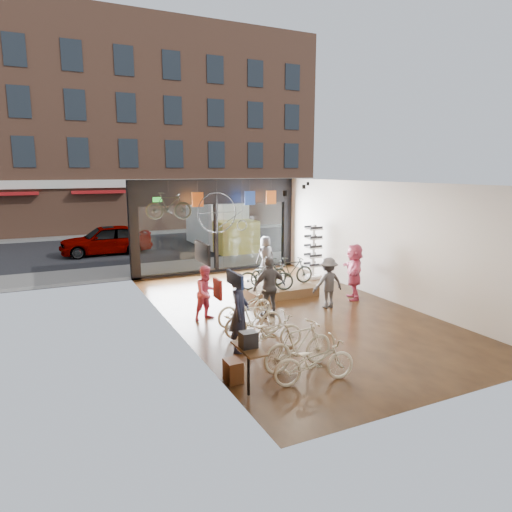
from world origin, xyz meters
TOP-DOWN VIEW (x-y plane):
  - ground_plane at (0.00, 0.00)m, footprint 7.00×12.00m
  - ceiling at (0.00, 0.00)m, footprint 7.00×12.00m
  - wall_left at (-3.52, 0.00)m, footprint 0.04×12.00m
  - wall_right at (3.52, 0.00)m, footprint 0.04×12.00m
  - wall_back at (0.00, -6.02)m, footprint 7.00×0.04m
  - storefront at (0.00, 6.00)m, footprint 7.00×0.26m
  - exit_sign at (-2.40, 5.88)m, footprint 0.35×0.06m
  - street_road at (0.00, 15.00)m, footprint 30.00×18.00m
  - sidewalk_near at (0.00, 7.20)m, footprint 30.00×2.40m
  - sidewalk_far at (0.00, 19.00)m, footprint 30.00×2.00m
  - opposite_building at (0.00, 21.50)m, footprint 26.00×5.00m
  - street_car at (-3.58, 12.00)m, footprint 4.39×1.76m
  - box_truck at (2.25, 11.00)m, footprint 2.06×6.19m
  - floor_bike_0 at (-1.85, -4.35)m, footprint 1.78×0.81m
  - floor_bike_1 at (-1.80, -3.66)m, footprint 1.77×0.65m
  - floor_bike_2 at (-1.90, -2.50)m, footprint 1.70×0.71m
  - floor_bike_3 at (-1.85, -1.54)m, footprint 1.58×0.49m
  - floor_bike_4 at (-1.63, -0.53)m, footprint 1.87×0.99m
  - display_platform at (0.60, 1.87)m, footprint 2.40×1.80m
  - display_bike_left at (-0.01, 1.41)m, footprint 1.87×1.37m
  - display_bike_mid at (1.13, 1.72)m, footprint 1.61×0.61m
  - display_bike_right at (0.40, 2.38)m, footprint 1.63×1.24m
  - customer_0 at (-2.53, -2.21)m, footprint 0.76×0.81m
  - customer_1 at (-2.45, 0.26)m, footprint 0.89×0.77m
  - customer_2 at (-0.77, -0.32)m, footprint 1.06×0.50m
  - customer_3 at (1.27, -0.26)m, footprint 1.02×0.60m
  - customer_4 at (1.52, 4.46)m, footprint 0.80×0.54m
  - customer_5 at (2.59, 0.19)m, footprint 1.30×1.74m
  - sunglasses_rack at (2.95, 3.23)m, footprint 0.61×0.50m
  - wall_merch at (-3.38, -3.50)m, footprint 0.40×2.40m
  - penny_farthing at (0.00, 4.95)m, footprint 1.98×0.06m
  - hung_bike at (-2.41, 4.20)m, footprint 1.64×0.92m
  - jersey_left at (-1.02, 5.20)m, footprint 0.45×0.03m
  - jersey_mid at (1.18, 5.20)m, footprint 0.45×0.03m
  - jersey_right at (2.13, 5.20)m, footprint 0.45×0.03m

SIDE VIEW (x-z plane):
  - ground_plane at x=0.00m, z-range -0.04..0.00m
  - street_road at x=0.00m, z-range -0.02..0.00m
  - sidewalk_near at x=0.00m, z-range 0.00..0.12m
  - sidewalk_far at x=0.00m, z-range 0.00..0.12m
  - display_platform at x=0.60m, z-range 0.00..0.30m
  - floor_bike_2 at x=-1.90m, z-range 0.00..0.87m
  - floor_bike_0 at x=-1.85m, z-range 0.00..0.90m
  - floor_bike_4 at x=-1.63m, z-range 0.00..0.94m
  - floor_bike_3 at x=-1.85m, z-range 0.00..0.94m
  - floor_bike_1 at x=-1.80m, z-range 0.00..1.04m
  - display_bike_right at x=0.40m, z-range 0.30..1.12m
  - street_car at x=-3.58m, z-range 0.00..1.49m
  - display_bike_left at x=-0.01m, z-range 0.30..1.24m
  - display_bike_mid at x=1.13m, z-range 0.30..1.24m
  - customer_1 at x=-2.45m, z-range 0.00..1.56m
  - customer_3 at x=1.27m, z-range 0.00..1.56m
  - customer_4 at x=1.52m, z-range 0.00..1.58m
  - customer_2 at x=-0.77m, z-range 0.00..1.77m
  - customer_5 at x=2.59m, z-range 0.00..1.82m
  - customer_0 at x=-2.53m, z-range 0.00..1.86m
  - sunglasses_rack at x=2.95m, z-range 0.00..2.07m
  - box_truck at x=2.25m, z-range 0.00..2.44m
  - wall_merch at x=-3.38m, z-range 0.00..2.60m
  - wall_left at x=-3.52m, z-range 0.00..3.80m
  - wall_right at x=3.52m, z-range 0.00..3.80m
  - wall_back at x=0.00m, z-range 0.00..3.80m
  - storefront at x=0.00m, z-range 0.00..3.80m
  - penny_farthing at x=0.00m, z-range 1.71..3.29m
  - hung_bike at x=-2.41m, z-range 2.45..3.40m
  - exit_sign at x=-2.40m, z-range 2.96..3.14m
  - jersey_left at x=-1.02m, z-range 2.77..3.32m
  - jersey_mid at x=1.18m, z-range 2.77..3.32m
  - jersey_right at x=2.13m, z-range 2.77..3.32m
  - ceiling at x=0.00m, z-range 3.80..3.84m
  - opposite_building at x=0.00m, z-range 0.00..14.00m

